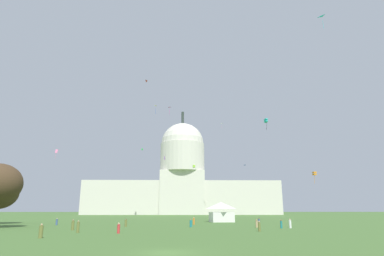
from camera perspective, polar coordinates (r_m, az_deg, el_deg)
ground_plane at (r=27.23m, az=-4.43°, el=-21.35°), size 800.00×800.00×0.00m
capitol_building at (r=211.65m, az=-1.76°, el=-9.25°), size 124.71×29.29×68.66m
event_tent at (r=90.28m, az=5.25°, el=-14.75°), size 6.73×7.72×5.23m
person_tan_deep_crowd at (r=64.04m, az=11.51°, el=-16.44°), size 0.46×0.46×1.52m
person_denim_lawn_far_left at (r=77.59m, az=-23.06°, el=-15.22°), size 0.54×0.54×1.48m
person_teal_mid_right at (r=64.03m, az=-0.22°, el=-16.73°), size 0.63×0.63×1.50m
person_white_back_left at (r=63.20m, az=17.16°, el=-16.09°), size 0.52×0.52×1.65m
person_olive_back_center at (r=43.85m, az=-25.42°, el=-16.41°), size 0.65×0.65×1.67m
person_teal_front_right at (r=62.04m, az=15.69°, el=-16.28°), size 0.50×0.50×1.51m
person_olive_back_right at (r=51.79m, az=-19.73°, el=-16.36°), size 0.51×0.51×1.73m
person_orange_mid_left at (r=74.58m, az=0.34°, el=-16.33°), size 0.49×0.49×1.62m
person_denim_lawn_far_right at (r=71.35m, az=11.92°, el=-16.14°), size 0.50×0.50×1.59m
person_red_edge_west at (r=48.65m, az=-13.02°, el=-17.14°), size 0.55×0.55×1.48m
person_olive_front_center at (r=52.87m, az=11.95°, el=-16.89°), size 0.55×0.55×1.58m
person_olive_near_tree_west at (r=66.43m, az=-11.77°, el=-16.35°), size 0.60×0.60×1.52m
person_olive_near_tree_east at (r=58.18m, az=-20.56°, el=-16.00°), size 0.61×0.61×1.71m
kite_orange_low at (r=96.95m, az=21.07°, el=-7.62°), size 1.04×1.03×3.29m
kite_turquoise_mid at (r=115.10m, az=13.10°, el=1.28°), size 1.40×1.44×4.22m
kite_magenta_high at (r=126.71m, az=-4.11°, el=3.56°), size 1.37×1.00×2.72m
kite_violet_low at (r=92.39m, az=-4.92°, el=-5.40°), size 0.18×0.83×1.00m
kite_red_high at (r=92.80m, az=-7.95°, el=8.23°), size 0.61×1.51×0.23m
kite_cyan_high at (r=94.91m, az=22.35°, el=17.67°), size 1.71×1.83×3.23m
kite_yellow_high at (r=136.75m, az=-6.38°, el=3.77°), size 1.29×1.88×3.49m
kite_white_high at (r=173.75m, az=5.39°, el=0.63°), size 1.78×1.64×2.37m
kite_pink_mid at (r=103.55m, az=-23.12°, el=-3.94°), size 0.85×0.48×2.86m
kite_blue_low at (r=90.74m, az=9.71°, el=-6.78°), size 0.70×1.22×0.22m
kite_lime_mid at (r=156.59m, az=0.35°, el=-6.87°), size 1.22×1.27×1.20m
kite_green_high at (r=177.15m, az=-8.92°, el=-3.79°), size 1.02×0.96×1.10m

